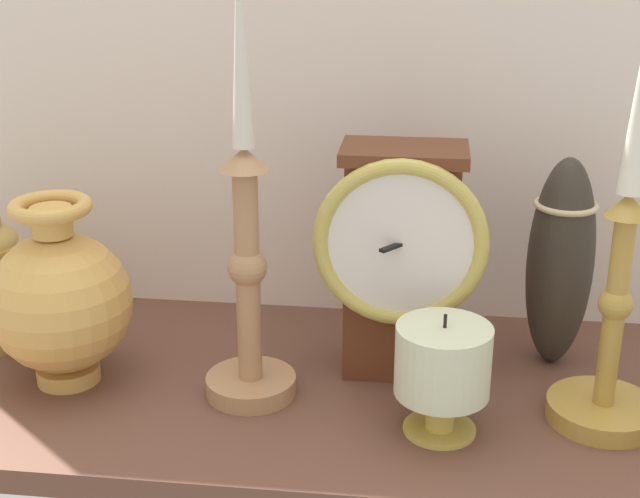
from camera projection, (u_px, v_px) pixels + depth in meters
ground_plane at (313, 392)px, 88.87cm from camera, size 100.00×36.00×2.40cm
back_wall at (335, 22)px, 94.09cm from camera, size 120.00×2.00×65.00cm
mantel_clock at (401, 257)px, 86.12cm from camera, size 16.27×10.35×23.00cm
candlestick_tall_left at (247, 263)px, 81.52cm from camera, size 8.64×8.64×43.11cm
candlestick_tall_center at (616, 304)px, 77.71cm from camera, size 9.98×9.98×39.64cm
brass_vase_bulbous at (61, 300)px, 85.66cm from camera, size 13.63×13.63×18.68cm
pillar_candle_front at (443, 369)px, 77.85cm from camera, size 8.39×8.39×11.42cm
tall_ceramic_vase at (560, 262)px, 88.68cm from camera, size 6.52×6.52×21.60cm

